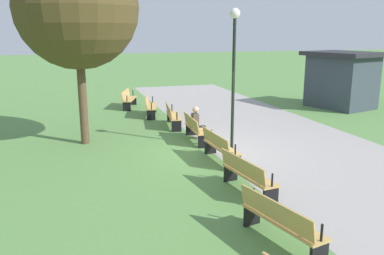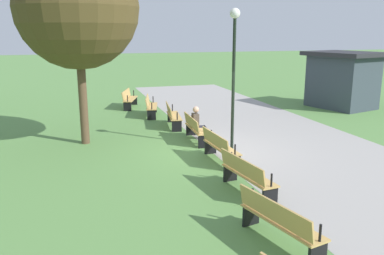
{
  "view_description": "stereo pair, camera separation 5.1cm",
  "coord_description": "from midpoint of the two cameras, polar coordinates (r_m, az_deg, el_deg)",
  "views": [
    {
      "loc": [
        11.65,
        -4.12,
        3.72
      ],
      "look_at": [
        -0.0,
        -0.57,
        0.8
      ],
      "focal_mm": 37.58,
      "sensor_mm": 36.0,
      "label": 1
    },
    {
      "loc": [
        11.67,
        -4.08,
        3.72
      ],
      "look_at": [
        -0.0,
        -0.57,
        0.8
      ],
      "focal_mm": 37.58,
      "sensor_mm": 36.0,
      "label": 2
    }
  ],
  "objects": [
    {
      "name": "bench_2",
      "position": [
        16.01,
        -2.7,
        1.77
      ],
      "size": [
        1.88,
        0.72,
        0.89
      ],
      "rotation": [
        0.0,
        0.0,
        -0.14
      ],
      "color": "tan",
      "rests_on": "ground"
    },
    {
      "name": "ground_plane",
      "position": [
        12.91,
        2.54,
        -3.29
      ],
      "size": [
        120.0,
        120.0,
        0.0
      ],
      "primitive_type": "plane",
      "color": "#5B8C47"
    },
    {
      "name": "bench_3",
      "position": [
        13.84,
        0.56,
        -0.08
      ],
      "size": [
        1.85,
        0.56,
        0.89
      ],
      "rotation": [
        0.0,
        0.0,
        -0.05
      ],
      "color": "tan",
      "rests_on": "ground"
    },
    {
      "name": "bench_0",
      "position": [
        20.29,
        -8.86,
        4.11
      ],
      "size": [
        1.89,
        1.03,
        0.89
      ],
      "rotation": [
        0.0,
        0.0,
        -0.32
      ],
      "color": "tan",
      "rests_on": "ground"
    },
    {
      "name": "person_seated",
      "position": [
        14.01,
        0.95,
        0.75
      ],
      "size": [
        0.34,
        0.53,
        1.2
      ],
      "rotation": [
        0.0,
        0.0,
        -0.05
      ],
      "color": "#4C4238",
      "rests_on": "ground"
    },
    {
      "name": "bench_5",
      "position": [
        9.51,
        7.87,
        -6.59
      ],
      "size": [
        1.88,
        0.72,
        0.89
      ],
      "rotation": [
        0.0,
        0.0,
        0.14
      ],
      "color": "tan",
      "rests_on": "ground"
    },
    {
      "name": "bench_1",
      "position": [
        18.17,
        -5.82,
        3.12
      ],
      "size": [
        1.89,
        0.88,
        0.89
      ],
      "rotation": [
        0.0,
        0.0,
        -0.23
      ],
      "color": "tan",
      "rests_on": "ground"
    },
    {
      "name": "bench_4",
      "position": [
        11.67,
        4.04,
        -2.7
      ],
      "size": [
        1.85,
        0.56,
        0.89
      ],
      "rotation": [
        0.0,
        0.0,
        0.05
      ],
      "color": "tan",
      "rests_on": "ground"
    },
    {
      "name": "path_paving",
      "position": [
        14.09,
        13.7,
        -2.21
      ],
      "size": [
        30.98,
        5.71,
        0.01
      ],
      "primitive_type": "cube",
      "color": "#A39E99",
      "rests_on": "ground"
    },
    {
      "name": "tree_4",
      "position": [
        13.73,
        -15.88,
        16.06
      ],
      "size": [
        3.93,
        3.93,
        6.43
      ],
      "color": "brown",
      "rests_on": "ground"
    },
    {
      "name": "bench_6",
      "position": [
        7.42,
        12.39,
        -12.79
      ],
      "size": [
        1.89,
        0.88,
        0.89
      ],
      "rotation": [
        0.0,
        0.0,
        0.23
      ],
      "color": "tan",
      "rests_on": "ground"
    },
    {
      "name": "lamp_post",
      "position": [
        12.66,
        6.1,
        10.28
      ],
      "size": [
        0.32,
        0.32,
        4.41
      ],
      "color": "black",
      "rests_on": "ground"
    },
    {
      "name": "kiosk",
      "position": [
        21.38,
        20.65,
        6.44
      ],
      "size": [
        3.91,
        3.51,
        2.76
      ],
      "rotation": [
        0.0,
        0.0,
        0.27
      ],
      "color": "#38424C",
      "rests_on": "ground"
    }
  ]
}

